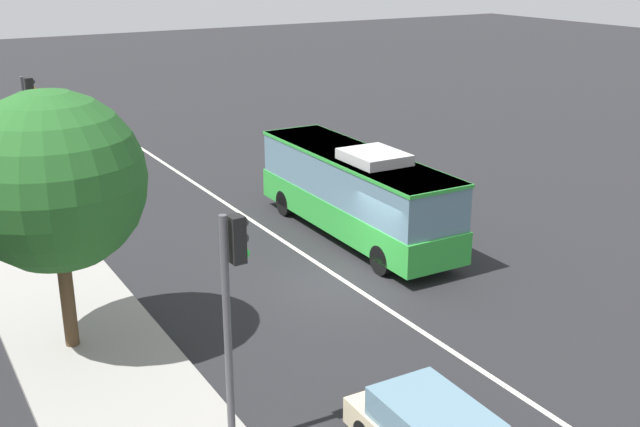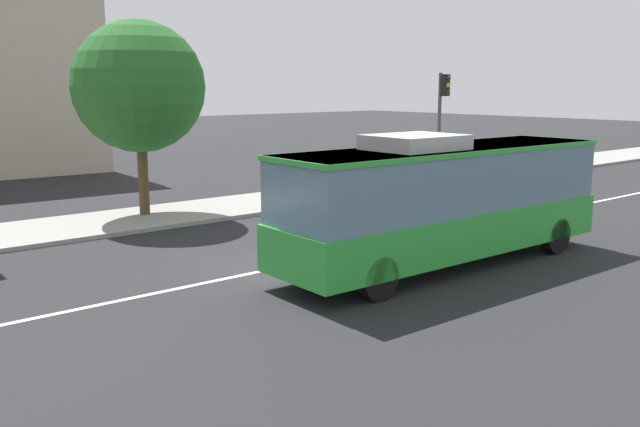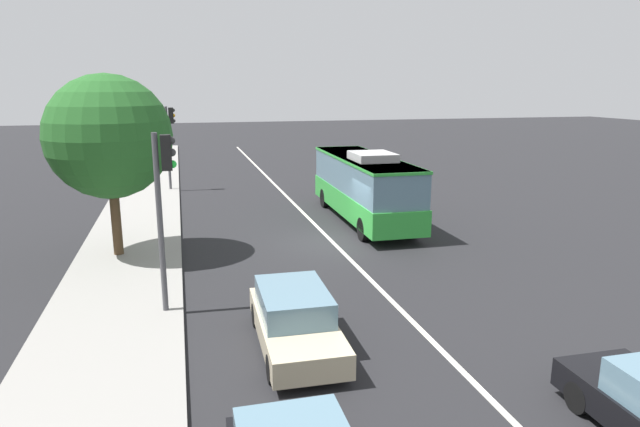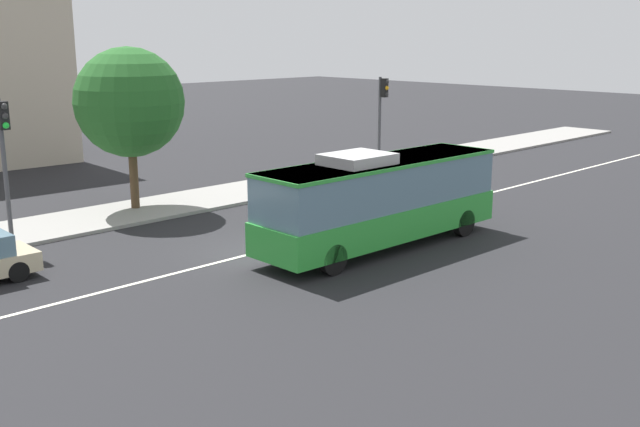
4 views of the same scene
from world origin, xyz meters
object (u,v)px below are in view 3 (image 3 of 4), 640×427
Objects in this scene: traffic_light_near_corner at (170,134)px; traffic_light_mid_block at (164,192)px; sedan_beige at (295,319)px; transit_bus at (364,184)px; street_tree_kerbside_left at (109,137)px.

traffic_light_near_corner is 1.00× the size of traffic_light_mid_block.
traffic_light_near_corner is (22.46, 3.07, 2.84)m from sedan_beige.
street_tree_kerbside_left is at bearing 107.40° from transit_bus.
street_tree_kerbside_left is at bearing 106.40° from traffic_light_mid_block.
sedan_beige is 5.04m from traffic_light_mid_block.
traffic_light_near_corner is 19.60m from traffic_light_mid_block.
street_tree_kerbside_left reaches higher than transit_bus.
street_tree_kerbside_left is (-13.58, 1.95, 1.03)m from traffic_light_near_corner.
traffic_light_near_corner reaches higher than transit_bus.
traffic_light_mid_block is at bearing 136.80° from transit_bus.
transit_bus is 2.21× the size of sedan_beige.
transit_bus is 1.46× the size of street_tree_kerbside_left.
sedan_beige is 22.84m from traffic_light_near_corner.
transit_bus is 13.82m from traffic_light_near_corner.
traffic_light_mid_block is at bearing -93.31° from traffic_light_near_corner.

